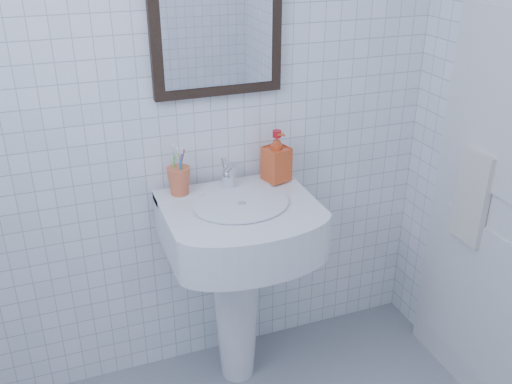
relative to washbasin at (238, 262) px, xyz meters
name	(u,v)px	position (x,y,z in m)	size (l,w,h in m)	color
wall_back	(175,95)	(-0.17, 0.21, 0.65)	(2.20, 0.02, 2.50)	white
washbasin	(238,262)	(0.00, 0.00, 0.00)	(0.58, 0.42, 0.89)	white
faucet	(228,176)	(0.00, 0.11, 0.34)	(0.05, 0.12, 0.13)	silver
toothbrush_cup	(179,181)	(-0.19, 0.12, 0.34)	(0.09, 0.09, 0.11)	#DD643B
soap_dispenser	(277,156)	(0.21, 0.11, 0.39)	(0.09, 0.10, 0.21)	#CC4113
wall_mirror	(216,11)	(0.00, 0.19, 0.95)	(0.50, 0.04, 0.62)	black
towel_ring	(484,154)	(0.89, -0.29, 0.45)	(0.18, 0.18, 0.01)	silver
hand_towel	(472,197)	(0.87, -0.29, 0.27)	(0.03, 0.16, 0.38)	white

